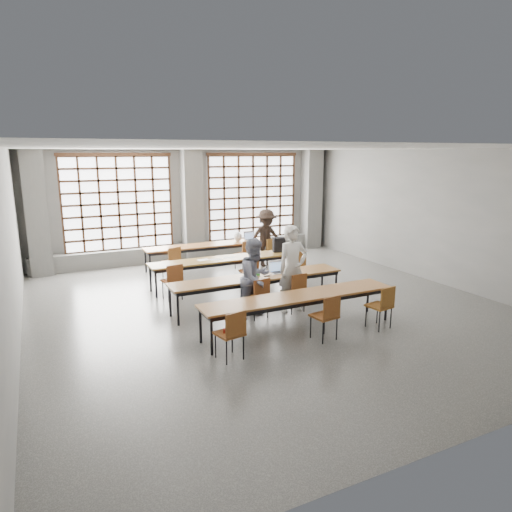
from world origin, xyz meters
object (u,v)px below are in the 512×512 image
Objects in this scene: chair_back_mid at (245,252)px; chair_near_right at (382,303)px; chair_near_mid at (327,313)px; plastic_bag at (238,237)px; chair_mid_left at (173,278)px; chair_front_left at (259,294)px; desk_row_b at (226,260)px; student_back at (266,238)px; desk_row_c at (258,279)px; chair_mid_right at (297,263)px; chair_near_left at (232,330)px; green_box at (254,274)px; student_male at (293,269)px; red_pouch at (229,331)px; desk_row_a at (211,246)px; phone at (267,276)px; student_female at (255,278)px; desk_row_d at (300,298)px; chair_mid_centre at (250,269)px; laptop_front at (277,270)px; chair_back_left at (172,259)px; backpack at (279,245)px; chair_back_right at (269,249)px; laptop_back at (250,238)px; chair_front_right at (296,288)px; mouse at (295,271)px.

chair_near_right is (0.46, -5.47, 0.00)m from chair_back_mid.
plastic_bag is (0.92, 6.14, 0.34)m from chair_near_mid.
chair_front_left is (1.26, -1.96, 0.00)m from chair_mid_left.
student_back is (1.91, 1.41, 0.21)m from desk_row_b.
chair_mid_right is at bearing 36.15° from desk_row_c.
student_back is (3.51, 5.59, 0.33)m from chair_near_left.
student_male is at bearing -41.74° from green_box.
chair_mid_left is 3.47m from red_pouch.
chair_near_left is 6.61m from student_back.
desk_row_a is 0.93m from plastic_bag.
student_male is (0.89, 0.13, 0.41)m from chair_front_left.
phone is at bearing 94.17° from chair_near_mid.
desk_row_c is at bearing -107.65° from plastic_bag.
student_back is at bearing -38.16° from plastic_bag.
phone is at bearing 15.77° from student_female.
student_back is (1.83, 4.96, 0.21)m from desk_row_d.
student_female reaches higher than chair_mid_centre.
laptop_front is (-0.05, 0.61, -0.16)m from student_male.
chair_back_left is 5.49m from chair_near_left.
chair_near_left is 3.20m from chair_near_right.
chair_mid_left reaches higher than phone.
chair_near_mid is at bearing -62.05° from chair_mid_left.
student_back is at bearing 63.02° from phone.
laptop_front is 0.43m from phone.
chair_mid_right is at bearing 16.75° from student_female.
chair_back_left is 0.52× the size of student_female.
laptop_front is at bearing -106.05° from backpack.
chair_near_right is 0.51× the size of student_back.
desk_row_d is at bearing -101.55° from plastic_bag.
plastic_bag is at bearing 136.95° from chair_back_right.
chair_near_mid is 2.13m from phone.
student_back is (2.24, 4.01, 0.33)m from chair_front_left.
chair_mid_left is 4.20m from laptop_back.
chair_front_right is 4.24m from student_back.
chair_back_mid is at bearing 62.96° from red_pouch.
desk_row_b is (-0.31, -1.91, 0.00)m from desk_row_a.
red_pouch is at bearing 177.65° from chair_near_mid.
mouse is 0.49× the size of red_pouch.
mouse is (0.91, -1.98, 0.08)m from desk_row_b.
chair_mid_centre is at bearing -107.50° from plastic_bag.
chair_near_mid is at bearing -2.35° from red_pouch.
green_box is (-0.60, -0.03, -0.02)m from laptop_front.
student_male is 4.62m from laptop_back.
chair_mid_right is at bearing 45.56° from red_pouch.
desk_row_a is 4.55× the size of chair_front_left.
laptop_front is (1.58, -3.14, 0.25)m from chair_back_left.
chair_near_right reaches higher than desk_row_d.
chair_back_mid and chair_mid_left have the same top height.
backpack is (1.03, 2.64, 0.39)m from chair_front_right.
chair_mid_right is 1.00× the size of chair_front_right.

